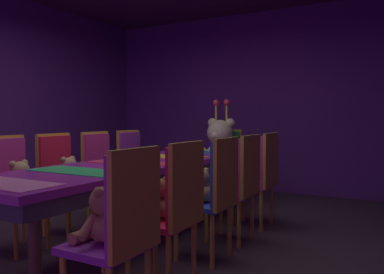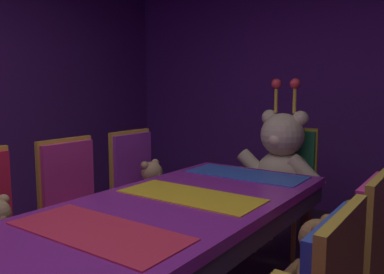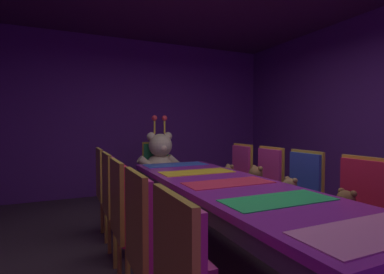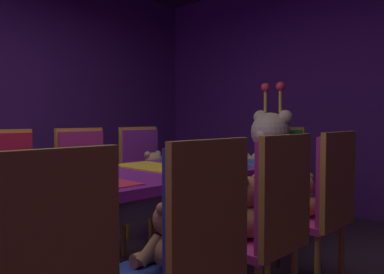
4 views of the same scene
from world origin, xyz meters
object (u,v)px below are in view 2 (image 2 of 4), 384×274
(teddy_right_3, at_px, (316,260))
(chair_right_4, at_px, (381,227))
(chair_right_3, at_px, (354,270))
(throne_chair, at_px, (289,175))
(chair_left_3, at_px, (74,200))
(chair_left_4, at_px, (138,182))
(teddy_right_4, at_px, (351,226))
(banquet_table, at_px, (98,252))
(teddy_left_4, at_px, (153,185))
(king_teddy_bear, at_px, (281,160))

(teddy_right_3, distance_m, chair_right_4, 0.60)
(chair_right_3, relative_size, throne_chair, 1.00)
(chair_left_3, relative_size, chair_left_4, 1.00)
(chair_left_3, distance_m, throne_chair, 1.70)
(chair_right_4, distance_m, throne_chair, 1.22)
(teddy_right_4, relative_size, throne_chair, 0.29)
(chair_right_3, bearing_deg, chair_right_4, -90.00)
(chair_right_4, xyz_separation_m, teddy_right_4, (-0.14, 0.00, -0.02))
(chair_right_3, relative_size, teddy_right_4, 3.51)
(chair_left_4, xyz_separation_m, chair_right_4, (1.69, -0.01, 0.00))
(teddy_right_4, bearing_deg, chair_left_4, -0.28)
(banquet_table, bearing_deg, chair_right_3, 33.52)
(chair_left_4, distance_m, chair_right_3, 1.79)
(chair_left_4, relative_size, teddy_left_4, 2.93)
(teddy_left_4, bearing_deg, chair_left_3, -104.50)
(teddy_left_4, xyz_separation_m, teddy_right_4, (1.40, -0.01, -0.02))
(banquet_table, bearing_deg, chair_left_3, 146.98)
(chair_right_4, distance_m, king_teddy_bear, 1.12)
(chair_left_3, height_order, teddy_right_4, chair_left_3)
(chair_right_3, xyz_separation_m, chair_right_4, (-0.00, 0.58, 0.00))
(chair_left_4, distance_m, teddy_left_4, 0.15)
(king_teddy_bear, bearing_deg, banquet_table, -0.00)
(banquet_table, relative_size, king_teddy_bear, 3.23)
(throne_chair, distance_m, king_teddy_bear, 0.23)
(teddy_right_3, relative_size, throne_chair, 0.34)
(king_teddy_bear, bearing_deg, teddy_right_4, 44.09)
(chair_left_3, xyz_separation_m, chair_left_4, (0.01, 0.59, 0.00))
(banquet_table, relative_size, teddy_right_3, 8.73)
(chair_right_4, bearing_deg, chair_left_4, -0.26)
(chair_left_3, distance_m, chair_right_4, 1.79)
(banquet_table, bearing_deg, king_teddy_bear, 90.00)
(teddy_left_4, bearing_deg, teddy_right_3, -22.78)
(chair_right_3, bearing_deg, chair_left_4, -19.15)
(chair_left_4, distance_m, teddy_right_3, 1.65)
(chair_right_3, bearing_deg, king_teddy_bear, -57.13)
(teddy_right_4, distance_m, throne_chair, 1.13)
(banquet_table, xyz_separation_m, teddy_left_4, (-0.70, 1.14, -0.06))
(chair_right_4, bearing_deg, teddy_left_4, -0.28)
(chair_left_4, relative_size, throne_chair, 1.00)
(throne_chair, height_order, king_teddy_bear, king_teddy_bear)
(chair_left_4, xyz_separation_m, king_teddy_bear, (0.85, 0.71, 0.16))
(teddy_left_4, height_order, throne_chair, throne_chair)
(chair_left_3, height_order, chair_right_3, same)
(chair_right_4, bearing_deg, chair_left_3, 18.84)
(chair_left_3, xyz_separation_m, chair_right_4, (1.70, 0.58, 0.00))
(chair_right_3, bearing_deg, teddy_right_4, -76.19)
(chair_left_4, height_order, chair_right_4, same)
(chair_left_4, bearing_deg, chair_left_3, -90.54)
(chair_left_3, relative_size, teddy_right_3, 2.90)
(banquet_table, xyz_separation_m, teddy_right_4, (0.70, 1.14, -0.08))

